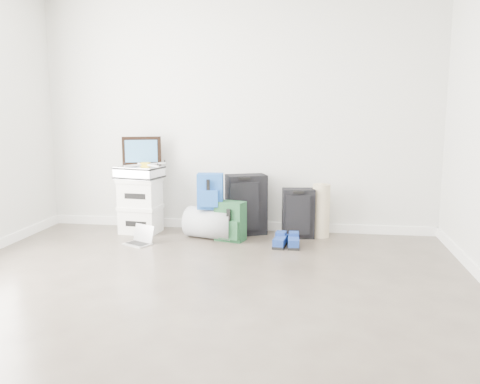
% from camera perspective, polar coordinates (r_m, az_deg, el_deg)
% --- Properties ---
extents(ground, '(5.00, 5.00, 0.00)m').
position_cam_1_polar(ground, '(3.63, -6.52, -13.31)').
color(ground, '#3E352D').
rests_on(ground, ground).
extents(room_envelope, '(4.52, 5.02, 2.71)m').
position_cam_1_polar(room_envelope, '(3.38, -6.99, 14.85)').
color(room_envelope, silver).
rests_on(room_envelope, ground).
extents(boxes_stack, '(0.47, 0.39, 0.62)m').
position_cam_1_polar(boxes_stack, '(5.85, -11.12, -1.48)').
color(boxes_stack, white).
rests_on(boxes_stack, ground).
extents(briefcase, '(0.54, 0.44, 0.14)m').
position_cam_1_polar(briefcase, '(5.79, -11.23, 2.18)').
color(briefcase, '#B2B2B7').
rests_on(briefcase, boxes_stack).
extents(painting, '(0.42, 0.16, 0.33)m').
position_cam_1_polar(painting, '(5.86, -10.98, 4.54)').
color(painting, black).
rests_on(painting, briefcase).
extents(drone, '(0.42, 0.42, 0.05)m').
position_cam_1_polar(drone, '(5.73, -10.58, 3.05)').
color(drone, gold).
rests_on(drone, briefcase).
extents(duffel_bag, '(0.61, 0.48, 0.33)m').
position_cam_1_polar(duffel_bag, '(5.52, -3.28, -3.52)').
color(duffel_bag, gray).
rests_on(duffel_bag, ground).
extents(blue_backpack, '(0.29, 0.22, 0.38)m').
position_cam_1_polar(blue_backpack, '(5.42, -3.37, 0.02)').
color(blue_backpack, '#163F93').
rests_on(blue_backpack, duffel_bag).
extents(large_suitcase, '(0.49, 0.42, 0.67)m').
position_cam_1_polar(large_suitcase, '(5.66, 0.67, -1.43)').
color(large_suitcase, black).
rests_on(large_suitcase, ground).
extents(green_backpack, '(0.34, 0.29, 0.42)m').
position_cam_1_polar(green_backpack, '(5.40, -1.10, -3.39)').
color(green_backpack, '#163D23').
rests_on(green_backpack, ground).
extents(carry_on, '(0.37, 0.27, 0.54)m').
position_cam_1_polar(carry_on, '(5.55, 6.56, -2.39)').
color(carry_on, black).
rests_on(carry_on, ground).
extents(shoes, '(0.27, 0.31, 0.10)m').
position_cam_1_polar(shoes, '(5.23, 5.28, -5.60)').
color(shoes, black).
rests_on(shoes, ground).
extents(rolled_rug, '(0.19, 0.19, 0.58)m').
position_cam_1_polar(rolled_rug, '(5.61, 9.08, -2.09)').
color(rolled_rug, tan).
rests_on(rolled_rug, ground).
extents(laptop, '(0.33, 0.30, 0.19)m').
position_cam_1_polar(laptop, '(5.41, -11.15, -5.25)').
color(laptop, silver).
rests_on(laptop, ground).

